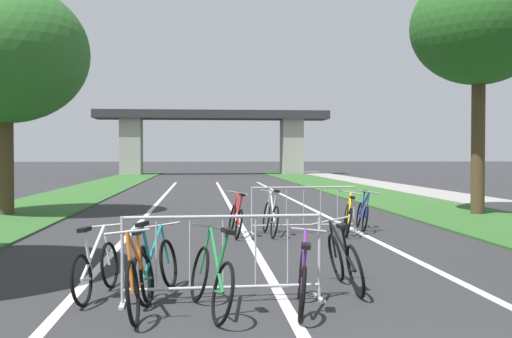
{
  "coord_description": "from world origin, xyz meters",
  "views": [
    {
      "loc": [
        -0.99,
        -2.83,
        1.77
      ],
      "look_at": [
        0.98,
        19.13,
        1.25
      ],
      "focal_mm": 42.92,
      "sensor_mm": 36.0,
      "label": 1
    }
  ],
  "objects_px": {
    "bicycle_silver_4": "(271,217)",
    "bicycle_white_1": "(96,269)",
    "bicycle_blue_6": "(362,215)",
    "bicycle_green_2": "(211,279)",
    "tree_left_maple_mid": "(5,54)",
    "bicycle_yellow_8": "(348,218)",
    "tree_right_pine_far": "(479,28)",
    "crowd_barrier_second": "(304,210)",
    "bicycle_red_7": "(236,219)",
    "crowd_barrier_nearest": "(223,259)",
    "bicycle_orange_3": "(139,279)",
    "bicycle_purple_0": "(302,280)",
    "bicycle_black_5": "(345,261)",
    "bicycle_teal_9": "(156,268)"
  },
  "relations": [
    {
      "from": "bicycle_red_7",
      "to": "bicycle_teal_9",
      "type": "xyz_separation_m",
      "value": [
        -1.3,
        -5.53,
        -0.0
      ]
    },
    {
      "from": "tree_right_pine_far",
      "to": "bicycle_silver_4",
      "type": "bearing_deg",
      "value": -149.29
    },
    {
      "from": "tree_left_maple_mid",
      "to": "bicycle_blue_6",
      "type": "xyz_separation_m",
      "value": [
        9.37,
        -4.1,
        -4.31
      ]
    },
    {
      "from": "bicycle_red_7",
      "to": "tree_right_pine_far",
      "type": "bearing_deg",
      "value": 24.36
    },
    {
      "from": "crowd_barrier_nearest",
      "to": "bicycle_purple_0",
      "type": "xyz_separation_m",
      "value": [
        0.88,
        -0.44,
        -0.18
      ]
    },
    {
      "from": "bicycle_orange_3",
      "to": "bicycle_red_7",
      "type": "height_order",
      "value": "bicycle_orange_3"
    },
    {
      "from": "bicycle_silver_4",
      "to": "bicycle_teal_9",
      "type": "xyz_separation_m",
      "value": [
        -2.08,
        -5.63,
        -0.03
      ]
    },
    {
      "from": "crowd_barrier_second",
      "to": "bicycle_yellow_8",
      "type": "xyz_separation_m",
      "value": [
        0.92,
        -0.4,
        -0.16
      ]
    },
    {
      "from": "tree_left_maple_mid",
      "to": "bicycle_blue_6",
      "type": "distance_m",
      "value": 11.1
    },
    {
      "from": "bicycle_orange_3",
      "to": "bicycle_silver_4",
      "type": "height_order",
      "value": "bicycle_silver_4"
    },
    {
      "from": "tree_right_pine_far",
      "to": "bicycle_silver_4",
      "type": "height_order",
      "value": "tree_right_pine_far"
    },
    {
      "from": "tree_left_maple_mid",
      "to": "bicycle_purple_0",
      "type": "relative_size",
      "value": 4.0
    },
    {
      "from": "tree_right_pine_far",
      "to": "bicycle_yellow_8",
      "type": "height_order",
      "value": "tree_right_pine_far"
    },
    {
      "from": "tree_right_pine_far",
      "to": "bicycle_red_7",
      "type": "xyz_separation_m",
      "value": [
        -7.29,
        -3.97,
        -5.07
      ]
    },
    {
      "from": "crowd_barrier_second",
      "to": "bicycle_red_7",
      "type": "relative_size",
      "value": 1.42
    },
    {
      "from": "tree_left_maple_mid",
      "to": "bicycle_blue_6",
      "type": "bearing_deg",
      "value": -23.62
    },
    {
      "from": "bicycle_orange_3",
      "to": "bicycle_black_5",
      "type": "relative_size",
      "value": 1.0
    },
    {
      "from": "bicycle_black_5",
      "to": "crowd_barrier_second",
      "type": "bearing_deg",
      "value": 84.89
    },
    {
      "from": "tree_right_pine_far",
      "to": "bicycle_teal_9",
      "type": "xyz_separation_m",
      "value": [
        -8.59,
        -9.5,
        -5.07
      ]
    },
    {
      "from": "crowd_barrier_second",
      "to": "bicycle_purple_0",
      "type": "relative_size",
      "value": 1.46
    },
    {
      "from": "crowd_barrier_second",
      "to": "bicycle_orange_3",
      "type": "bearing_deg",
      "value": -113.83
    },
    {
      "from": "bicycle_silver_4",
      "to": "bicycle_blue_6",
      "type": "distance_m",
      "value": 2.4
    },
    {
      "from": "bicycle_purple_0",
      "to": "bicycle_orange_3",
      "type": "xyz_separation_m",
      "value": [
        -1.83,
        0.0,
        0.04
      ]
    },
    {
      "from": "bicycle_yellow_8",
      "to": "tree_left_maple_mid",
      "type": "bearing_deg",
      "value": 160.91
    },
    {
      "from": "crowd_barrier_second",
      "to": "bicycle_blue_6",
      "type": "height_order",
      "value": "crowd_barrier_second"
    },
    {
      "from": "tree_right_pine_far",
      "to": "crowd_barrier_nearest",
      "type": "relative_size",
      "value": 2.93
    },
    {
      "from": "bicycle_black_5",
      "to": "bicycle_teal_9",
      "type": "relative_size",
      "value": 1.02
    },
    {
      "from": "bicycle_blue_6",
      "to": "bicycle_green_2",
      "type": "bearing_deg",
      "value": 70.84
    },
    {
      "from": "tree_left_maple_mid",
      "to": "bicycle_blue_6",
      "type": "relative_size",
      "value": 3.98
    },
    {
      "from": "bicycle_silver_4",
      "to": "bicycle_white_1",
      "type": "bearing_deg",
      "value": -120.14
    },
    {
      "from": "tree_left_maple_mid",
      "to": "crowd_barrier_nearest",
      "type": "height_order",
      "value": "tree_left_maple_mid"
    },
    {
      "from": "bicycle_white_1",
      "to": "bicycle_blue_6",
      "type": "height_order",
      "value": "bicycle_blue_6"
    },
    {
      "from": "crowd_barrier_nearest",
      "to": "bicycle_black_5",
      "type": "distance_m",
      "value": 1.71
    },
    {
      "from": "bicycle_purple_0",
      "to": "tree_left_maple_mid",
      "type": "bearing_deg",
      "value": 129.56
    },
    {
      "from": "bicycle_green_2",
      "to": "bicycle_orange_3",
      "type": "bearing_deg",
      "value": 165.21
    },
    {
      "from": "bicycle_teal_9",
      "to": "bicycle_red_7",
      "type": "bearing_deg",
      "value": 89.9
    },
    {
      "from": "crowd_barrier_nearest",
      "to": "bicycle_silver_4",
      "type": "bearing_deg",
      "value": 78.14
    },
    {
      "from": "bicycle_white_1",
      "to": "bicycle_silver_4",
      "type": "bearing_deg",
      "value": 73.37
    },
    {
      "from": "crowd_barrier_nearest",
      "to": "bicycle_silver_4",
      "type": "xyz_separation_m",
      "value": [
        1.26,
        5.99,
        -0.13
      ]
    },
    {
      "from": "bicycle_blue_6",
      "to": "crowd_barrier_nearest",
      "type": "bearing_deg",
      "value": 70.25
    },
    {
      "from": "crowd_barrier_second",
      "to": "bicycle_purple_0",
      "type": "bearing_deg",
      "value": -99.72
    },
    {
      "from": "bicycle_white_1",
      "to": "bicycle_blue_6",
      "type": "distance_m",
      "value": 8.15
    },
    {
      "from": "bicycle_orange_3",
      "to": "bicycle_silver_4",
      "type": "bearing_deg",
      "value": -107.06
    },
    {
      "from": "crowd_barrier_second",
      "to": "bicycle_teal_9",
      "type": "relative_size",
      "value": 1.46
    },
    {
      "from": "crowd_barrier_nearest",
      "to": "bicycle_silver_4",
      "type": "distance_m",
      "value": 6.12
    },
    {
      "from": "tree_left_maple_mid",
      "to": "crowd_barrier_second",
      "type": "height_order",
      "value": "tree_left_maple_mid"
    },
    {
      "from": "tree_left_maple_mid",
      "to": "bicycle_yellow_8",
      "type": "bearing_deg",
      "value": -29.31
    },
    {
      "from": "bicycle_blue_6",
      "to": "bicycle_red_7",
      "type": "distance_m",
      "value": 3.17
    },
    {
      "from": "crowd_barrier_second",
      "to": "bicycle_orange_3",
      "type": "height_order",
      "value": "crowd_barrier_second"
    },
    {
      "from": "crowd_barrier_second",
      "to": "bicycle_yellow_8",
      "type": "height_order",
      "value": "crowd_barrier_second"
    }
  ]
}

